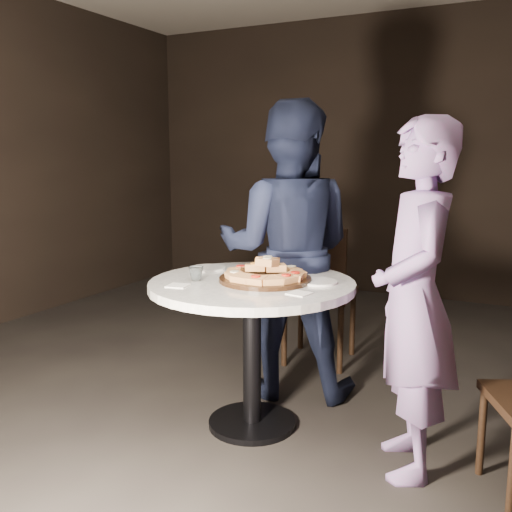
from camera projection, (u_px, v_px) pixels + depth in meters
The scene contains 12 objects.
floor at pixel (257, 427), 3.24m from camera, with size 7.00×7.00×0.00m, color black.
table at pixel (252, 309), 3.14m from camera, with size 1.40×1.40×0.84m.
serving_board at pixel (265, 279), 3.10m from camera, with size 0.50×0.50×0.02m, color black.
focaccia_pile at pixel (265, 271), 3.09m from camera, with size 0.45×0.44×0.12m.
plate_left at pixel (208, 268), 3.43m from camera, with size 0.21×0.21×0.01m, color white.
plate_right at pixel (318, 282), 3.06m from camera, with size 0.20×0.20×0.01m, color white.
water_glass at pixel (196, 273), 3.11m from camera, with size 0.08×0.08×0.08m, color silver.
napkin_near at pixel (178, 286), 2.99m from camera, with size 0.10×0.10×0.01m, color white.
napkin_far at pixel (299, 293), 2.81m from camera, with size 0.10×0.10×0.01m, color white.
chair_far at pixel (316, 286), 4.10m from camera, with size 0.53×0.55×1.03m.
diner_navy at pixel (287, 251), 3.59m from camera, with size 0.90×0.70×1.86m, color black.
diner_teal at pixel (415, 300), 2.68m from camera, with size 0.62×0.41×1.70m, color #7C639F.
Camera 1 is at (1.34, -2.71, 1.52)m, focal length 40.00 mm.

